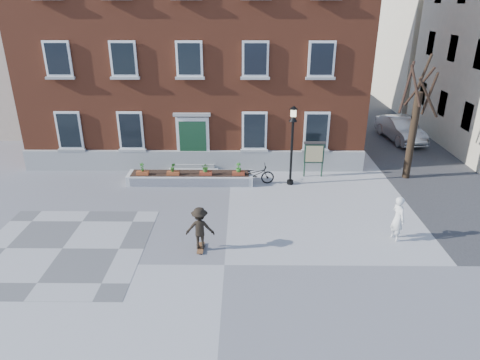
{
  "coord_description": "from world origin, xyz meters",
  "views": [
    {
      "loc": [
        0.65,
        -12.42,
        8.4
      ],
      "look_at": [
        0.5,
        4.0,
        1.5
      ],
      "focal_mm": 32.0,
      "sensor_mm": 36.0,
      "label": 1
    }
  ],
  "objects_px": {
    "bicycle": "(255,174)",
    "bystander": "(398,218)",
    "parked_car": "(401,129)",
    "lamp_post": "(292,135)",
    "notice_board": "(314,153)",
    "skateboarder": "(200,228)"
  },
  "relations": [
    {
      "from": "parked_car",
      "to": "lamp_post",
      "type": "relative_size",
      "value": 1.16
    },
    {
      "from": "bicycle",
      "to": "notice_board",
      "type": "height_order",
      "value": "notice_board"
    },
    {
      "from": "parked_car",
      "to": "lamp_post",
      "type": "distance_m",
      "value": 10.85
    },
    {
      "from": "parked_car",
      "to": "bicycle",
      "type": "bearing_deg",
      "value": -149.75
    },
    {
      "from": "bystander",
      "to": "notice_board",
      "type": "relative_size",
      "value": 0.94
    },
    {
      "from": "bystander",
      "to": "notice_board",
      "type": "xyz_separation_m",
      "value": [
        -2.21,
        6.28,
        0.38
      ]
    },
    {
      "from": "bystander",
      "to": "lamp_post",
      "type": "relative_size",
      "value": 0.45
    },
    {
      "from": "parked_car",
      "to": "bystander",
      "type": "distance_m",
      "value": 13.31
    },
    {
      "from": "bicycle",
      "to": "parked_car",
      "type": "height_order",
      "value": "parked_car"
    },
    {
      "from": "lamp_post",
      "to": "bystander",
      "type": "bearing_deg",
      "value": -56.61
    },
    {
      "from": "parked_car",
      "to": "notice_board",
      "type": "distance_m",
      "value": 9.11
    },
    {
      "from": "parked_car",
      "to": "notice_board",
      "type": "relative_size",
      "value": 2.44
    },
    {
      "from": "parked_car",
      "to": "bystander",
      "type": "bearing_deg",
      "value": -116.05
    },
    {
      "from": "bicycle",
      "to": "parked_car",
      "type": "distance_m",
      "value": 12.04
    },
    {
      "from": "bicycle",
      "to": "skateboarder",
      "type": "distance_m",
      "value": 6.47
    },
    {
      "from": "bystander",
      "to": "parked_car",
      "type": "bearing_deg",
      "value": -34.96
    },
    {
      "from": "bicycle",
      "to": "notice_board",
      "type": "relative_size",
      "value": 1.02
    },
    {
      "from": "bicycle",
      "to": "skateboarder",
      "type": "height_order",
      "value": "skateboarder"
    },
    {
      "from": "lamp_post",
      "to": "skateboarder",
      "type": "relative_size",
      "value": 2.33
    },
    {
      "from": "lamp_post",
      "to": "notice_board",
      "type": "distance_m",
      "value": 2.06
    },
    {
      "from": "notice_board",
      "to": "skateboarder",
      "type": "distance_m",
      "value": 8.76
    },
    {
      "from": "bicycle",
      "to": "bystander",
      "type": "relative_size",
      "value": 1.08
    }
  ]
}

